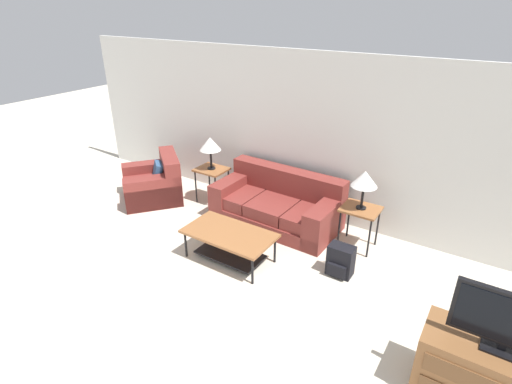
{
  "coord_description": "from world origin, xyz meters",
  "views": [
    {
      "loc": [
        2.62,
        -0.89,
        3.24
      ],
      "look_at": [
        -0.12,
        3.35,
        0.8
      ],
      "focal_mm": 28.0,
      "sensor_mm": 36.0,
      "label": 1
    }
  ],
  "objects_px": {
    "table_lamp_left": "(210,144)",
    "television": "(511,323)",
    "armchair": "(155,184)",
    "couch": "(277,206)",
    "backpack": "(340,261)",
    "coffee_table": "(230,239)",
    "side_table_left": "(212,173)",
    "table_lamp_right": "(365,179)",
    "tv_console": "(491,378)",
    "side_table_right": "(360,213)"
  },
  "relations": [
    {
      "from": "side_table_left",
      "to": "table_lamp_left",
      "type": "height_order",
      "value": "table_lamp_left"
    },
    {
      "from": "table_lamp_right",
      "to": "television",
      "type": "bearing_deg",
      "value": -44.86
    },
    {
      "from": "coffee_table",
      "to": "couch",
      "type": "bearing_deg",
      "value": 88.8
    },
    {
      "from": "coffee_table",
      "to": "side_table_right",
      "type": "height_order",
      "value": "side_table_right"
    },
    {
      "from": "coffee_table",
      "to": "table_lamp_left",
      "type": "bearing_deg",
      "value": 135.88
    },
    {
      "from": "side_table_left",
      "to": "backpack",
      "type": "bearing_deg",
      "value": -15.71
    },
    {
      "from": "armchair",
      "to": "backpack",
      "type": "xyz_separation_m",
      "value": [
        3.64,
        -0.29,
        -0.08
      ]
    },
    {
      "from": "side_table_left",
      "to": "backpack",
      "type": "height_order",
      "value": "side_table_left"
    },
    {
      "from": "armchair",
      "to": "table_lamp_left",
      "type": "distance_m",
      "value": 1.3
    },
    {
      "from": "side_table_right",
      "to": "table_lamp_left",
      "type": "relative_size",
      "value": 1.11
    },
    {
      "from": "table_lamp_left",
      "to": "tv_console",
      "type": "xyz_separation_m",
      "value": [
        4.48,
        -1.82,
        -0.74
      ]
    },
    {
      "from": "side_table_right",
      "to": "backpack",
      "type": "xyz_separation_m",
      "value": [
        0.05,
        -0.76,
        -0.34
      ]
    },
    {
      "from": "armchair",
      "to": "table_lamp_left",
      "type": "height_order",
      "value": "table_lamp_left"
    },
    {
      "from": "armchair",
      "to": "television",
      "type": "height_order",
      "value": "television"
    },
    {
      "from": "side_table_left",
      "to": "backpack",
      "type": "relative_size",
      "value": 1.47
    },
    {
      "from": "side_table_right",
      "to": "television",
      "type": "distance_m",
      "value": 2.61
    },
    {
      "from": "side_table_right",
      "to": "armchair",
      "type": "bearing_deg",
      "value": -172.56
    },
    {
      "from": "table_lamp_right",
      "to": "tv_console",
      "type": "distance_m",
      "value": 2.68
    },
    {
      "from": "television",
      "to": "side_table_left",
      "type": "bearing_deg",
      "value": 157.9
    },
    {
      "from": "backpack",
      "to": "side_table_left",
      "type": "bearing_deg",
      "value": 164.29
    },
    {
      "from": "armchair",
      "to": "television",
      "type": "bearing_deg",
      "value": -13.99
    },
    {
      "from": "table_lamp_right",
      "to": "television",
      "type": "height_order",
      "value": "television"
    },
    {
      "from": "table_lamp_right",
      "to": "tv_console",
      "type": "bearing_deg",
      "value": -44.87
    },
    {
      "from": "coffee_table",
      "to": "side_table_right",
      "type": "xyz_separation_m",
      "value": [
        1.35,
        1.26,
        0.23
      ]
    },
    {
      "from": "table_lamp_right",
      "to": "table_lamp_left",
      "type": "bearing_deg",
      "value": 180.0
    },
    {
      "from": "backpack",
      "to": "side_table_right",
      "type": "bearing_deg",
      "value": 93.48
    },
    {
      "from": "table_lamp_right",
      "to": "tv_console",
      "type": "xyz_separation_m",
      "value": [
        1.83,
        -1.82,
        -0.74
      ]
    },
    {
      "from": "couch",
      "to": "television",
      "type": "bearing_deg",
      "value": -29.7
    },
    {
      "from": "side_table_left",
      "to": "table_lamp_left",
      "type": "distance_m",
      "value": 0.51
    },
    {
      "from": "coffee_table",
      "to": "television",
      "type": "relative_size",
      "value": 1.41
    },
    {
      "from": "tv_console",
      "to": "armchair",
      "type": "bearing_deg",
      "value": 166.0
    },
    {
      "from": "couch",
      "to": "backpack",
      "type": "relative_size",
      "value": 4.71
    },
    {
      "from": "couch",
      "to": "table_lamp_right",
      "type": "distance_m",
      "value": 1.53
    },
    {
      "from": "couch",
      "to": "coffee_table",
      "type": "bearing_deg",
      "value": -91.2
    },
    {
      "from": "side_table_left",
      "to": "table_lamp_right",
      "type": "bearing_deg",
      "value": 0.0
    },
    {
      "from": "couch",
      "to": "side_table_left",
      "type": "relative_size",
      "value": 3.21
    },
    {
      "from": "coffee_table",
      "to": "table_lamp_left",
      "type": "distance_m",
      "value": 1.96
    },
    {
      "from": "couch",
      "to": "armchair",
      "type": "height_order",
      "value": "couch"
    },
    {
      "from": "side_table_right",
      "to": "television",
      "type": "xyz_separation_m",
      "value": [
        1.83,
        -1.82,
        0.4
      ]
    },
    {
      "from": "side_table_left",
      "to": "backpack",
      "type": "distance_m",
      "value": 2.82
    },
    {
      "from": "television",
      "to": "backpack",
      "type": "bearing_deg",
      "value": 149.25
    },
    {
      "from": "table_lamp_left",
      "to": "backpack",
      "type": "bearing_deg",
      "value": -15.71
    },
    {
      "from": "table_lamp_left",
      "to": "television",
      "type": "relative_size",
      "value": 0.64
    },
    {
      "from": "coffee_table",
      "to": "backpack",
      "type": "height_order",
      "value": "coffee_table"
    },
    {
      "from": "table_lamp_left",
      "to": "table_lamp_right",
      "type": "distance_m",
      "value": 2.65
    },
    {
      "from": "coffee_table",
      "to": "television",
      "type": "height_order",
      "value": "television"
    },
    {
      "from": "table_lamp_right",
      "to": "television",
      "type": "xyz_separation_m",
      "value": [
        1.83,
        -1.82,
        -0.11
      ]
    },
    {
      "from": "couch",
      "to": "coffee_table",
      "type": "distance_m",
      "value": 1.24
    },
    {
      "from": "table_lamp_right",
      "to": "television",
      "type": "distance_m",
      "value": 2.58
    },
    {
      "from": "coffee_table",
      "to": "backpack",
      "type": "bearing_deg",
      "value": 19.8
    }
  ]
}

